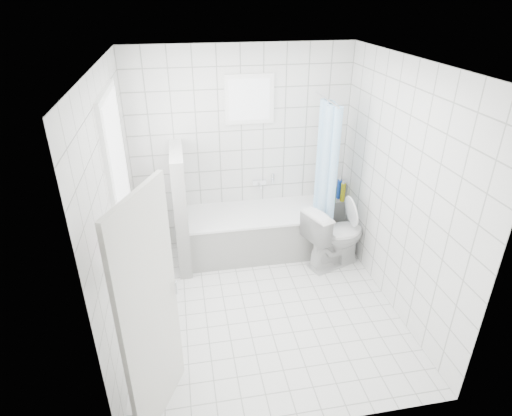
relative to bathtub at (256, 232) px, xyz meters
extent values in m
plane|color=white|center=(-0.12, -1.12, -0.29)|extent=(3.00, 3.00, 0.00)
plane|color=white|center=(-0.12, -1.12, 2.31)|extent=(3.00, 3.00, 0.00)
cube|color=white|center=(-0.12, 0.38, 1.01)|extent=(2.80, 0.02, 2.60)
cube|color=white|center=(-0.12, -2.62, 1.01)|extent=(2.80, 0.02, 2.60)
cube|color=white|center=(-1.52, -1.12, 1.01)|extent=(0.02, 3.00, 2.60)
cube|color=white|center=(1.28, -1.12, 1.01)|extent=(0.02, 3.00, 2.60)
cube|color=white|center=(-1.48, -0.82, 1.31)|extent=(0.01, 0.90, 1.40)
cube|color=white|center=(-0.02, 0.33, 1.66)|extent=(0.50, 0.01, 0.50)
cube|color=white|center=(-1.43, -0.82, 0.57)|extent=(0.18, 1.02, 0.08)
cube|color=silver|center=(-1.21, -2.24, 0.71)|extent=(0.37, 0.75, 2.00)
cube|color=white|center=(0.00, 0.00, -0.02)|extent=(1.75, 0.75, 0.55)
cube|color=white|center=(0.00, 0.00, 0.27)|extent=(1.77, 0.77, 0.03)
cube|color=white|center=(-0.95, -0.05, 0.46)|extent=(0.15, 0.85, 1.50)
cube|color=white|center=(1.16, 0.26, -0.02)|extent=(0.40, 0.24, 0.55)
imported|color=white|center=(0.91, -0.47, 0.12)|extent=(0.90, 0.70, 0.81)
cylinder|color=silver|center=(0.83, -0.02, 1.71)|extent=(0.02, 0.80, 0.02)
cube|color=silver|center=(0.10, 0.34, 0.56)|extent=(0.18, 0.06, 0.06)
imported|color=white|center=(-1.42, -0.70, 0.76)|extent=(0.17, 0.17, 0.31)
imported|color=silver|center=(-1.42, -0.89, 0.70)|extent=(0.17, 0.17, 0.18)
imported|color=#FB61C7|center=(-1.42, -1.17, 0.74)|extent=(0.12, 0.12, 0.27)
imported|color=#E070CD|center=(-1.42, -0.57, 0.72)|extent=(0.14, 0.14, 0.21)
cylinder|color=red|center=(1.10, 0.29, 0.38)|extent=(0.06, 0.06, 0.24)
cylinder|color=blue|center=(1.21, 0.27, 0.40)|extent=(0.06, 0.06, 0.27)
cylinder|color=green|center=(1.10, 0.17, 0.37)|extent=(0.06, 0.06, 0.22)
cylinder|color=gold|center=(1.23, 0.17, 0.39)|extent=(0.06, 0.06, 0.26)
camera|label=1|loc=(-0.88, -4.78, 2.86)|focal=30.00mm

